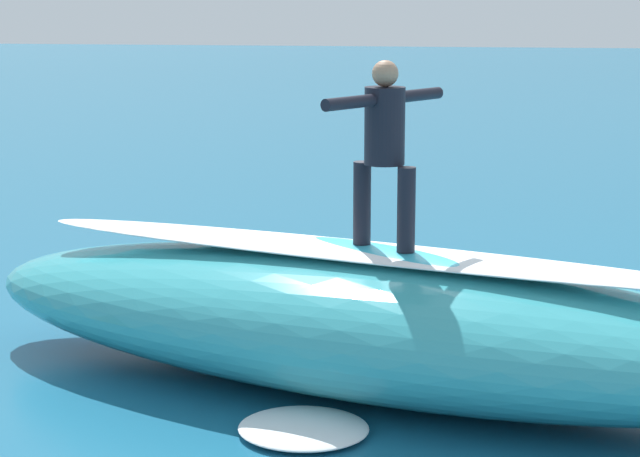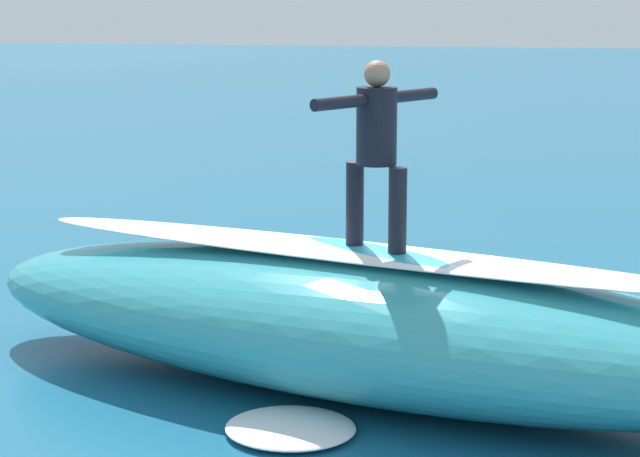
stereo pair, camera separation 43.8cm
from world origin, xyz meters
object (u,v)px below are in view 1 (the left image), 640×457
object	(u,v)px
surfer_riding	(384,140)
surfboard_paddling	(275,280)
surfer_paddling	(269,270)
surfboard_riding	(383,253)

from	to	relation	value
surfer_riding	surfboard_paddling	distance (m)	4.84
surfboard_paddling	surfer_paddling	world-z (taller)	surfer_paddling
surfboard_paddling	surfer_riding	bearing A→B (deg)	-133.48
surfboard_riding	surfer_paddling	xyz separation A→B (m)	(1.76, -3.80, -1.11)
surfer_paddling	surfer_riding	bearing A→B (deg)	-132.26
surfer_riding	surfer_paddling	distance (m)	4.69
surfer_paddling	surfboard_paddling	bearing A→B (deg)	-0.00
surfboard_riding	surfer_paddling	distance (m)	4.33
surfboard_riding	surfer_paddling	world-z (taller)	surfboard_riding
surfboard_riding	surfboard_paddling	xyz separation A→B (m)	(1.71, -3.91, -1.26)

